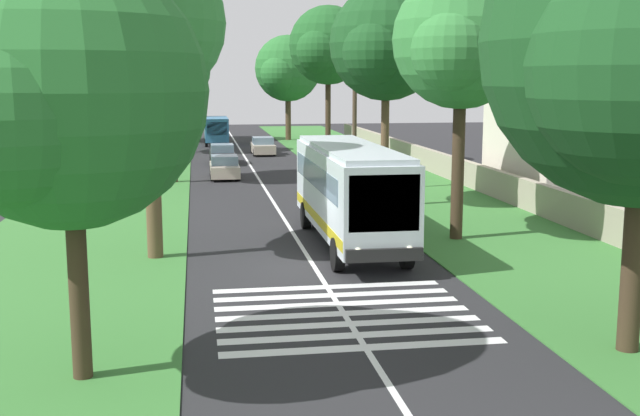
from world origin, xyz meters
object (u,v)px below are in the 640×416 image
at_px(roadside_tree_right_0, 638,51).
at_px(roadside_tree_right_3, 286,70).
at_px(coach_bus, 349,188).
at_px(trailing_car_1, 222,155).
at_px(roadside_tree_right_4, 326,47).
at_px(roadside_tree_left_4, 166,71).
at_px(roadside_tree_right_1, 457,45).
at_px(roadside_tree_left_2, 167,44).
at_px(roadside_tree_left_1, 172,71).
at_px(roadside_building, 583,131).
at_px(utility_pole, 355,117).
at_px(trailing_car_2, 263,146).
at_px(trailing_minibus_0, 216,128).
at_px(roadside_tree_right_2, 384,46).
at_px(roadside_tree_left_0, 144,28).
at_px(trailing_car_0, 224,167).
at_px(roadside_tree_left_3, 63,98).

height_order(roadside_tree_right_0, roadside_tree_right_3, roadside_tree_right_0).
xyz_separation_m(coach_bus, roadside_tree_right_0, (-12.39, -3.88, 4.61)).
height_order(trailing_car_1, roadside_tree_right_4, roadside_tree_right_4).
bearing_deg(roadside_tree_left_4, roadside_tree_right_1, -162.21).
bearing_deg(roadside_tree_right_3, roadside_tree_left_2, 161.04).
xyz_separation_m(coach_bus, roadside_tree_left_4, (38.00, 7.82, 4.55)).
xyz_separation_m(roadside_tree_left_4, roadside_tree_right_1, (-37.44, -12.01, 0.72)).
relative_size(trailing_car_1, roadside_tree_left_1, 0.41).
relative_size(coach_bus, roadside_building, 1.21).
distance_m(roadside_tree_right_0, utility_pole, 26.28).
height_order(trailing_car_2, utility_pole, utility_pole).
height_order(trailing_minibus_0, roadside_tree_left_4, roadside_tree_left_4).
height_order(trailing_car_2, roadside_tree_right_3, roadside_tree_right_3).
bearing_deg(utility_pole, roadside_tree_right_2, -177.28).
height_order(roadside_tree_left_0, roadside_tree_right_0, roadside_tree_left_0).
height_order(roadside_tree_right_3, roadside_building, roadside_tree_right_3).
bearing_deg(trailing_car_2, trailing_car_1, 151.28).
xyz_separation_m(trailing_minibus_0, roadside_tree_left_1, (4.75, 4.01, 5.27)).
bearing_deg(roadside_building, utility_pole, 76.19).
xyz_separation_m(trailing_car_2, roadside_tree_left_4, (2.74, 7.59, 6.03)).
distance_m(roadside_tree_right_2, roadside_building, 12.58).
distance_m(trailing_car_1, roadside_tree_left_2, 12.75).
height_order(roadside_tree_left_0, roadside_tree_right_4, roadside_tree_right_4).
bearing_deg(trailing_car_1, trailing_car_0, 178.98).
bearing_deg(coach_bus, roadside_tree_right_4, -7.68).
height_order(coach_bus, roadside_tree_right_0, roadside_tree_right_0).
xyz_separation_m(roadside_tree_left_1, roadside_tree_right_3, (-0.13, -11.12, 0.09)).
relative_size(trailing_car_0, trailing_car_1, 1.00).
relative_size(trailing_car_1, roadside_tree_left_4, 0.44).
relative_size(trailing_minibus_0, roadside_tree_right_0, 0.57).
bearing_deg(roadside_tree_left_0, roadside_tree_left_4, 0.94).
bearing_deg(roadside_tree_right_2, coach_bus, 158.65).
height_order(trailing_car_1, trailing_car_2, same).
height_order(roadside_tree_left_1, roadside_tree_left_4, roadside_tree_left_1).
distance_m(trailing_car_2, roadside_tree_left_0, 37.60).
relative_size(trailing_minibus_0, roadside_tree_right_3, 0.58).
height_order(trailing_car_0, roadside_tree_left_0, roadside_tree_left_0).
xyz_separation_m(trailing_minibus_0, utility_pole, (-31.42, -6.68, 2.51)).
relative_size(utility_pole, roadside_building, 0.84).
bearing_deg(roadside_tree_right_3, roadside_tree_right_0, -179.57).
xyz_separation_m(roadside_tree_right_0, roadside_tree_right_2, (20.66, 0.64, 0.88)).
relative_size(roadside_tree_left_3, roadside_tree_left_4, 0.88).
height_order(coach_bus, utility_pole, utility_pole).
height_order(trailing_minibus_0, roadside_tree_right_4, roadside_tree_right_4).
relative_size(roadside_tree_left_0, roadside_tree_right_0, 1.01).
bearing_deg(roadside_tree_left_0, trailing_car_0, -8.75).
bearing_deg(trailing_car_2, roadside_tree_left_3, 170.51).
distance_m(coach_bus, roadside_tree_right_4, 28.59).
relative_size(roadside_tree_right_3, utility_pole, 1.33).
bearing_deg(trailing_car_0, coach_bus, -169.35).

